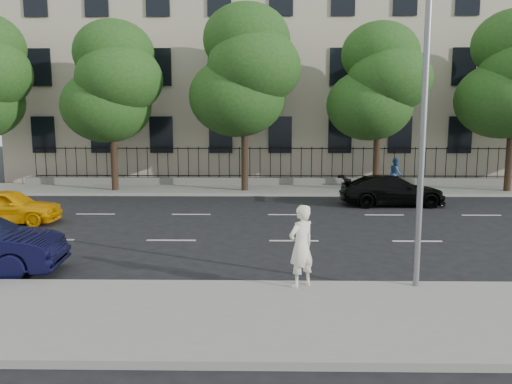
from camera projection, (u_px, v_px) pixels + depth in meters
The scene contains 14 objects.
ground at pixel (299, 263), 13.74m from camera, with size 120.00×120.00×0.00m, color black.
near_sidewalk at pixel (313, 317), 9.77m from camera, with size 60.00×4.00×0.15m, color gray.
far_sidewalk at pixel (281, 190), 27.58m from camera, with size 60.00×4.00×0.15m, color gray.
lane_markings at pixel (290, 226), 18.44m from camera, with size 49.60×4.62×0.01m, color silver, non-canonical shape.
masonry_building at pixel (278, 47), 35.15m from camera, with size 34.60×12.11×18.50m.
iron_fence at pixel (281, 176), 29.18m from camera, with size 30.00×0.50×2.20m.
street_light at pixel (419, 64), 11.21m from camera, with size 0.25×3.32×8.05m.
tree_b at pixel (113, 83), 26.26m from camera, with size 5.53×5.12×8.97m.
tree_c at pixel (245, 71), 26.07m from camera, with size 5.89×5.50×9.80m.
tree_d at pixel (379, 82), 26.04m from camera, with size 5.34×4.94×8.84m.
yellow_taxi at pixel (7, 206), 18.79m from camera, with size 1.58×3.93×1.34m, color #F6A906.
black_sedan at pixel (392, 190), 22.85m from camera, with size 1.94×4.77×1.39m, color black.
woman_near at pixel (301, 246), 11.21m from camera, with size 0.69×0.45×1.88m, color white.
pedestrian_far at pixel (396, 173), 27.23m from camera, with size 0.83×0.65×1.70m, color #2B528F.
Camera 1 is at (-0.98, -13.33, 3.91)m, focal length 35.00 mm.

